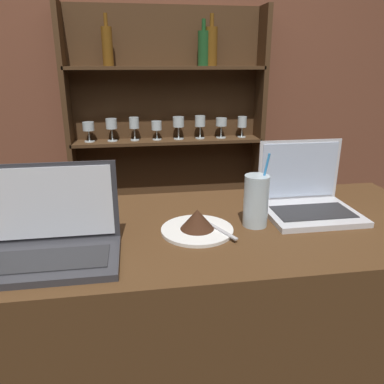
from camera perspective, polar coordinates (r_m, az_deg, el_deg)
name	(u,v)px	position (r m, az deg, el deg)	size (l,w,h in m)	color
bar_counter	(164,357)	(1.41, -4.24, -23.74)	(1.82, 0.64, 0.97)	#4C3019
back_wall	(142,79)	(2.47, -7.67, 16.72)	(7.00, 0.06, 2.70)	brown
back_shelf	(168,146)	(2.45, -3.68, 7.03)	(1.23, 0.18, 1.77)	#472D19
laptop_near	(49,238)	(1.02, -20.90, -6.60)	(0.35, 0.21, 0.23)	#333338
laptop_far	(307,198)	(1.30, 17.08, -0.87)	(0.29, 0.24, 0.23)	silver
cake_plate	(197,224)	(1.11, 0.82, -4.88)	(0.21, 0.21, 0.07)	white
water_glass	(256,201)	(1.15, 9.72, -1.32)	(0.08, 0.08, 0.23)	silver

